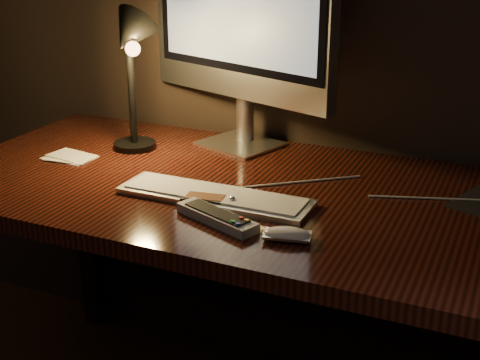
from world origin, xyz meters
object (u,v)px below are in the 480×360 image
at_px(mouse, 287,236).
at_px(tv_remote, 217,217).
at_px(media_remote, 212,201).
at_px(desk_lamp, 130,55).
at_px(desk, 265,225).
at_px(keyboard, 215,196).
at_px(monitor, 239,7).

height_order(mouse, tv_remote, tv_remote).
relative_size(media_remote, desk_lamp, 0.35).
xyz_separation_m(desk, tv_remote, (0.00, -0.28, 0.14)).
bearing_deg(keyboard, tv_remote, -61.71).
bearing_deg(desk_lamp, mouse, -45.15).
bearing_deg(media_remote, desk_lamp, 136.66).
height_order(monitor, keyboard, monitor).
distance_m(media_remote, desk_lamp, 0.50).
relative_size(desk, keyboard, 3.53).
bearing_deg(desk, desk_lamp, 174.86).
relative_size(desk, media_remote, 11.37).
bearing_deg(keyboard, monitor, 106.07).
relative_size(desk, monitor, 2.48).
relative_size(monitor, desk_lamp, 1.62).
bearing_deg(mouse, desk_lamp, 136.16).
height_order(desk, keyboard, keyboard).
height_order(desk, mouse, mouse).
bearing_deg(tv_remote, desk_lamp, 162.80).
height_order(mouse, desk_lamp, desk_lamp).
relative_size(tv_remote, desk_lamp, 0.52).
bearing_deg(keyboard, media_remote, -74.77).
relative_size(keyboard, desk_lamp, 1.14).
distance_m(monitor, mouse, 0.71).
bearing_deg(media_remote, mouse, -33.96).
bearing_deg(desk_lamp, desk, -19.41).
relative_size(desk, tv_remote, 7.72).
distance_m(desk, desk_lamp, 0.56).
bearing_deg(media_remote, keyboard, 96.07).
distance_m(keyboard, media_remote, 0.03).
distance_m(keyboard, tv_remote, 0.13).
bearing_deg(desk_lamp, keyboard, -45.62).
bearing_deg(monitor, keyboard, -55.02).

